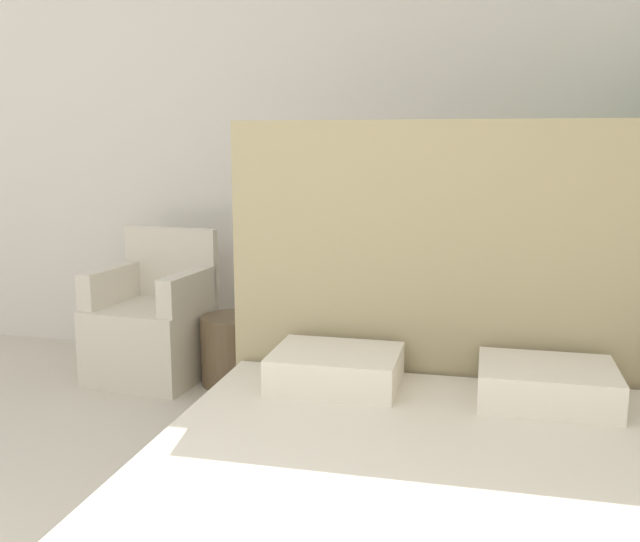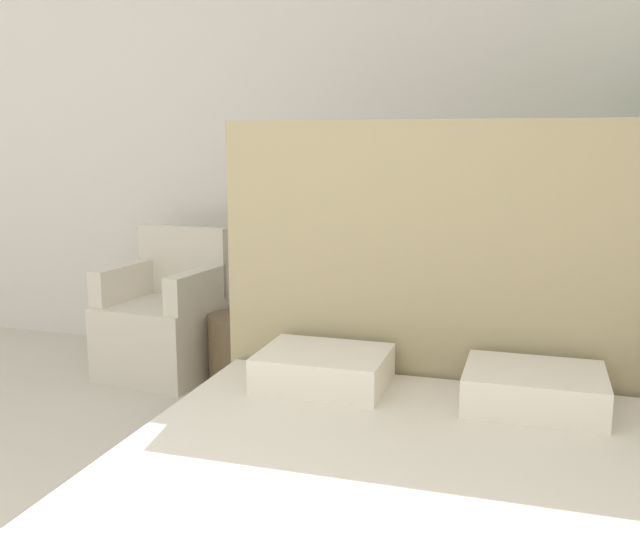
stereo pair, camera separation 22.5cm
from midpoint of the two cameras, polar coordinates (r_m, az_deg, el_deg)
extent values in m
cube|color=silver|center=(4.58, 2.10, 10.79)|extent=(10.00, 0.06, 2.90)
cube|color=beige|center=(2.13, 7.93, -20.01)|extent=(1.74, 2.04, 0.23)
cube|color=tan|center=(2.98, 11.40, -2.78)|extent=(1.82, 0.06, 1.50)
cube|color=silver|center=(2.85, 2.58, -7.81)|extent=(0.50, 0.39, 0.14)
cube|color=silver|center=(2.77, 19.03, -8.91)|extent=(0.50, 0.39, 0.14)
cube|color=beige|center=(4.44, -11.19, -5.39)|extent=(0.68, 0.65, 0.45)
cube|color=beige|center=(4.56, -9.54, 0.81)|extent=(0.63, 0.12, 0.44)
cube|color=beige|center=(4.51, -14.10, -0.89)|extent=(0.15, 0.54, 0.21)
cube|color=beige|center=(4.22, -8.40, -1.45)|extent=(0.15, 0.54, 0.21)
cube|color=beige|center=(4.07, 1.62, -6.63)|extent=(0.69, 0.66, 0.45)
cube|color=beige|center=(4.21, 3.04, 0.14)|extent=(0.63, 0.14, 0.44)
cube|color=beige|center=(4.09, -1.74, -1.72)|extent=(0.17, 0.54, 0.21)
cube|color=beige|center=(3.90, 5.20, -2.38)|extent=(0.17, 0.54, 0.21)
cylinder|color=brown|center=(4.26, -4.90, -6.20)|extent=(0.37, 0.37, 0.41)
camera|label=1|loc=(0.11, -88.17, 0.34)|focal=40.00mm
camera|label=2|loc=(0.11, 91.83, -0.34)|focal=40.00mm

